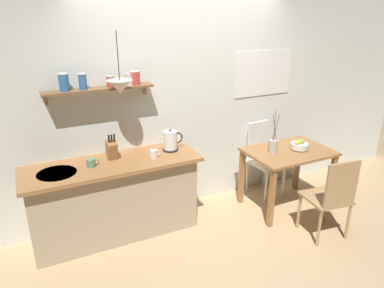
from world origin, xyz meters
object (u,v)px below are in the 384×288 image
(electric_kettle, at_px, (171,141))
(coffee_mug_spare, at_px, (154,154))
(dining_chair_near, at_px, (332,195))
(pendant_lamp, at_px, (120,86))
(twig_vase, at_px, (273,146))
(dining_table, at_px, (288,160))
(coffee_mug_by_sink, at_px, (91,163))
(dining_chair_far, at_px, (262,156))
(knife_block, at_px, (112,149))
(fruit_bowl, at_px, (299,145))

(electric_kettle, height_order, coffee_mug_spare, electric_kettle)
(dining_chair_near, distance_m, coffee_mug_spare, 1.94)
(electric_kettle, relative_size, pendant_lamp, 0.45)
(pendant_lamp, bearing_deg, twig_vase, -9.35)
(electric_kettle, bearing_deg, dining_table, -14.32)
(dining_table, bearing_deg, coffee_mug_by_sink, 172.60)
(dining_table, height_order, pendant_lamp, pendant_lamp)
(dining_chair_far, bearing_deg, coffee_mug_spare, -172.72)
(knife_block, relative_size, coffee_mug_by_sink, 2.24)
(dining_table, distance_m, knife_block, 2.13)
(dining_chair_far, bearing_deg, coffee_mug_by_sink, -176.44)
(dining_table, relative_size, coffee_mug_by_sink, 7.95)
(electric_kettle, relative_size, coffee_mug_spare, 2.29)
(fruit_bowl, relative_size, twig_vase, 0.41)
(dining_table, bearing_deg, coffee_mug_spare, 171.93)
(knife_block, bearing_deg, fruit_bowl, -11.03)
(dining_table, relative_size, pendant_lamp, 1.73)
(knife_block, relative_size, coffee_mug_spare, 2.47)
(fruit_bowl, xyz_separation_m, coffee_mug_spare, (-1.78, 0.26, 0.11))
(dining_table, relative_size, twig_vase, 1.97)
(coffee_mug_spare, bearing_deg, dining_chair_far, 7.28)
(fruit_bowl, height_order, knife_block, knife_block)
(fruit_bowl, relative_size, coffee_mug_spare, 1.85)
(knife_block, distance_m, coffee_mug_spare, 0.45)
(dining_table, xyz_separation_m, coffee_mug_spare, (-1.65, 0.23, 0.29))
(fruit_bowl, bearing_deg, twig_vase, 171.70)
(knife_block, distance_m, coffee_mug_by_sink, 0.27)
(fruit_bowl, height_order, electric_kettle, electric_kettle)
(fruit_bowl, relative_size, knife_block, 0.75)
(dining_table, height_order, knife_block, knife_block)
(dining_chair_near, bearing_deg, twig_vase, 104.23)
(fruit_bowl, xyz_separation_m, coffee_mug_by_sink, (-2.43, 0.33, 0.11))
(dining_table, height_order, coffee_mug_spare, coffee_mug_spare)
(dining_table, xyz_separation_m, electric_kettle, (-1.40, 0.36, 0.36))
(twig_vase, xyz_separation_m, coffee_mug_spare, (-1.42, 0.21, 0.08))
(twig_vase, distance_m, coffee_mug_spare, 1.44)
(dining_chair_near, distance_m, fruit_bowl, 0.80)
(dining_table, relative_size, knife_block, 3.55)
(twig_vase, relative_size, coffee_mug_by_sink, 4.03)
(fruit_bowl, relative_size, pendant_lamp, 0.36)
(dining_table, bearing_deg, pendant_lamp, 171.08)
(dining_table, height_order, electric_kettle, electric_kettle)
(electric_kettle, distance_m, knife_block, 0.66)
(twig_vase, distance_m, electric_kettle, 1.23)
(dining_chair_near, height_order, fruit_bowl, dining_chair_near)
(dining_table, relative_size, dining_chair_far, 1.04)
(twig_vase, height_order, coffee_mug_by_sink, twig_vase)
(dining_chair_far, relative_size, coffee_mug_by_sink, 7.67)
(knife_block, xyz_separation_m, coffee_mug_by_sink, (-0.24, -0.10, -0.07))
(coffee_mug_by_sink, height_order, coffee_mug_spare, coffee_mug_spare)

